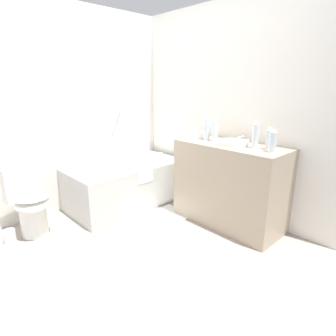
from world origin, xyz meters
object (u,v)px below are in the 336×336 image
Objects in this scene: water_bottle_4 at (269,139)px; drinking_glass_1 at (202,135)px; bathtub at (127,182)px; drinking_glass_0 at (194,134)px; sink_faucet at (242,139)px; water_bottle_1 at (273,142)px; toilet at (30,203)px; bath_mat at (163,217)px; water_bottle_2 at (215,131)px; water_bottle_3 at (255,136)px; sink_basin at (232,143)px; water_bottle_0 at (207,129)px; toilet_paper_roll at (9,236)px.

water_bottle_4 is 0.79m from drinking_glass_1.
bathtub is at bearing 108.70° from water_bottle_4.
bathtub is 13.96× the size of drinking_glass_0.
water_bottle_1 is at bearing -114.71° from sink_faucet.
drinking_glass_1 is at bearing 59.62° from toilet.
water_bottle_4 is 0.34× the size of bath_mat.
water_bottle_4 reaches higher than bath_mat.
bathtub is 5.94× the size of water_bottle_2.
water_bottle_3 is 1.36m from bath_mat.
water_bottle_0 is (0.01, 0.34, 0.10)m from sink_basin.
sink_faucet is 0.61× the size of water_bottle_3.
water_bottle_2 is 0.27m from drinking_glass_0.
water_bottle_0 is at bearing 94.51° from water_bottle_4.
drinking_glass_0 is at bearing -21.28° from toilet_paper_roll.
sink_basin is 0.43m from water_bottle_1.
water_bottle_3 reaches higher than water_bottle_2.
water_bottle_0 is 1.12m from bath_mat.
drinking_glass_1 is 0.64× the size of toilet_paper_roll.
drinking_glass_0 is (-0.07, 0.86, -0.04)m from water_bottle_4.
sink_basin is 1.25× the size of water_bottle_0.
water_bottle_0 reaches higher than toilet.
water_bottle_2 is 0.40× the size of bath_mat.
water_bottle_2 is at bearing 86.91° from water_bottle_1.
drinking_glass_0 is (0.00, 0.93, -0.04)m from water_bottle_1.
bathtub is 1.44m from sink_basin.
sink_faucet is at bearing -62.40° from water_bottle_0.
drinking_glass_0 reaches higher than drinking_glass_1.
water_bottle_2 is (1.64, -1.00, 0.66)m from toilet.
bath_mat is at bearing 125.43° from sink_basin.
drinking_glass_1 is 1.04m from bath_mat.
water_bottle_4 is at bearing -108.98° from sink_faucet.
water_bottle_1 is 0.94m from drinking_glass_0.
water_bottle_1 reaches higher than bath_mat.
sink_basin is 3.94× the size of drinking_glass_1.
water_bottle_0 reaches higher than bath_mat.
sink_basin is (1.61, -1.25, 0.57)m from toilet.
water_bottle_4 reaches higher than toilet.
sink_basin is 1.57× the size of water_bottle_1.
water_bottle_0 is at bearing 99.87° from water_bottle_2.
toilet is 0.36m from toilet_paper_roll.
toilet is 4.62× the size of sink_faucet.
bathtub is 1.06m from drinking_glass_0.
sink_faucet is (0.65, -1.21, 0.63)m from bathtub.
water_bottle_1 is 0.99× the size of water_bottle_4.
toilet is 2.81× the size of water_bottle_3.
water_bottle_0 is at bearing -25.54° from toilet_paper_roll.
drinking_glass_0 is at bearing 60.88° from toilet.
bath_mat is (-0.43, 0.25, -1.00)m from water_bottle_0.
water_bottle_1 is at bearing -135.64° from water_bottle_4.
drinking_glass_1 is (-0.14, 0.44, 0.01)m from sink_faucet.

